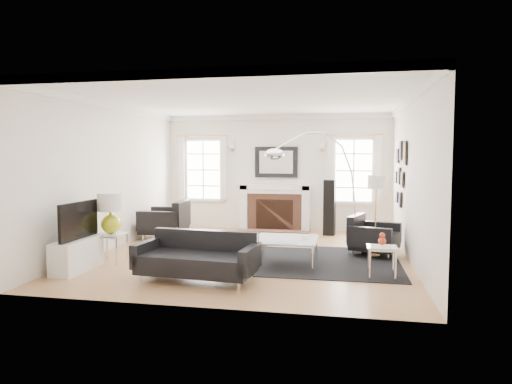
% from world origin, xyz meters
% --- Properties ---
extents(floor, '(6.00, 6.00, 0.00)m').
position_xyz_m(floor, '(0.00, 0.00, 0.00)').
color(floor, '#AD7D48').
rests_on(floor, ground).
extents(back_wall, '(5.50, 0.04, 2.80)m').
position_xyz_m(back_wall, '(0.00, 3.00, 1.40)').
color(back_wall, white).
rests_on(back_wall, floor).
extents(front_wall, '(5.50, 0.04, 2.80)m').
position_xyz_m(front_wall, '(0.00, -3.00, 1.40)').
color(front_wall, white).
rests_on(front_wall, floor).
extents(left_wall, '(0.04, 6.00, 2.80)m').
position_xyz_m(left_wall, '(-2.75, 0.00, 1.40)').
color(left_wall, white).
rests_on(left_wall, floor).
extents(right_wall, '(0.04, 6.00, 2.80)m').
position_xyz_m(right_wall, '(2.75, 0.00, 1.40)').
color(right_wall, white).
rests_on(right_wall, floor).
extents(ceiling, '(5.50, 6.00, 0.02)m').
position_xyz_m(ceiling, '(0.00, 0.00, 2.80)').
color(ceiling, white).
rests_on(ceiling, back_wall).
extents(crown_molding, '(5.50, 6.00, 0.12)m').
position_xyz_m(crown_molding, '(0.00, 0.00, 2.74)').
color(crown_molding, white).
rests_on(crown_molding, back_wall).
extents(fireplace, '(1.70, 0.69, 1.11)m').
position_xyz_m(fireplace, '(0.00, 2.79, 0.54)').
color(fireplace, white).
rests_on(fireplace, floor).
extents(mantel_mirror, '(1.05, 0.07, 0.75)m').
position_xyz_m(mantel_mirror, '(0.00, 2.95, 1.65)').
color(mantel_mirror, black).
rests_on(mantel_mirror, back_wall).
extents(window_left, '(1.24, 0.15, 1.62)m').
position_xyz_m(window_left, '(-1.85, 2.95, 1.46)').
color(window_left, white).
rests_on(window_left, back_wall).
extents(window_right, '(1.24, 0.15, 1.62)m').
position_xyz_m(window_right, '(1.85, 2.95, 1.46)').
color(window_right, white).
rests_on(window_right, back_wall).
extents(gallery_wall, '(0.04, 1.73, 1.29)m').
position_xyz_m(gallery_wall, '(2.72, 1.30, 1.53)').
color(gallery_wall, black).
rests_on(gallery_wall, right_wall).
extents(tv_unit, '(0.35, 1.00, 1.09)m').
position_xyz_m(tv_unit, '(-2.44, -1.70, 0.33)').
color(tv_unit, white).
rests_on(tv_unit, floor).
extents(area_rug, '(2.99, 2.50, 0.01)m').
position_xyz_m(area_rug, '(1.10, -0.31, 0.01)').
color(area_rug, black).
rests_on(area_rug, floor).
extents(sofa, '(1.79, 0.93, 0.57)m').
position_xyz_m(sofa, '(-0.42, -1.82, 0.31)').
color(sofa, black).
rests_on(sofa, floor).
extents(armchair_left, '(0.97, 1.06, 0.68)m').
position_xyz_m(armchair_left, '(-2.13, 1.21, 0.38)').
color(armchair_left, black).
rests_on(armchair_left, floor).
extents(armchair_right, '(1.01, 1.08, 0.59)m').
position_xyz_m(armchair_right, '(2.14, 0.36, 0.33)').
color(armchair_right, black).
rests_on(armchair_right, floor).
extents(coffee_table, '(1.02, 1.02, 0.45)m').
position_xyz_m(coffee_table, '(0.72, -0.75, 0.42)').
color(coffee_table, silver).
rests_on(coffee_table, floor).
extents(side_table_left, '(0.45, 0.45, 0.49)m').
position_xyz_m(side_table_left, '(-2.20, -1.08, 0.39)').
color(side_table_left, silver).
rests_on(side_table_left, floor).
extents(nesting_table, '(0.43, 0.36, 0.48)m').
position_xyz_m(nesting_table, '(2.20, -1.26, 0.37)').
color(nesting_table, silver).
rests_on(nesting_table, floor).
extents(gourd_lamp, '(0.43, 0.43, 0.69)m').
position_xyz_m(gourd_lamp, '(-2.20, -1.08, 0.89)').
color(gourd_lamp, '#BBC518').
rests_on(gourd_lamp, side_table_left).
extents(orange_vase, '(0.12, 0.12, 0.18)m').
position_xyz_m(orange_vase, '(2.20, -1.26, 0.58)').
color(orange_vase, red).
rests_on(orange_vase, nesting_table).
extents(arc_floor_lamp, '(1.63, 1.51, 2.30)m').
position_xyz_m(arc_floor_lamp, '(1.17, -0.00, 1.25)').
color(arc_floor_lamp, silver).
rests_on(arc_floor_lamp, floor).
extents(stick_floor_lamp, '(0.29, 0.29, 1.46)m').
position_xyz_m(stick_floor_lamp, '(2.20, 0.27, 1.26)').
color(stick_floor_lamp, '#C98C46').
rests_on(stick_floor_lamp, floor).
extents(speaker_tower, '(0.28, 0.28, 1.26)m').
position_xyz_m(speaker_tower, '(1.32, 2.36, 0.63)').
color(speaker_tower, black).
rests_on(speaker_tower, floor).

